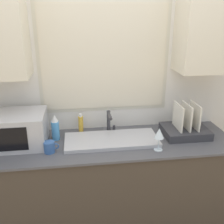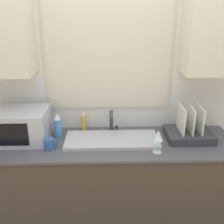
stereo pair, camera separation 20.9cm
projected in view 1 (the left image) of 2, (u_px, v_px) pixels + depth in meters
The scene contains 10 objects.
countertop at pixel (109, 185), 2.38m from camera, with size 2.15×0.64×0.89m.
wall_back at pixel (105, 74), 2.32m from camera, with size 6.00×0.38×2.60m.
sink_basin at pixel (112, 140), 2.22m from camera, with size 0.79×0.33×0.03m.
faucet at pixel (109, 120), 2.34m from camera, with size 0.08×0.17×0.21m.
microwave at pixel (16, 129), 2.14m from camera, with size 0.48×0.38×0.27m.
dish_rack at pixel (185, 129), 2.33m from camera, with size 0.39×0.32×0.29m.
spray_bottle at pixel (55, 128), 2.23m from camera, with size 0.07×0.07×0.22m.
soap_bottle at pixel (81, 124), 2.37m from camera, with size 0.04×0.04×0.18m.
mug_near_sink at pixel (50, 147), 2.04m from camera, with size 0.12×0.09×0.09m.
wine_glass at pixel (159, 134), 2.04m from camera, with size 0.08×0.08×0.19m.
Camera 1 is at (-0.24, -1.67, 1.91)m, focal length 42.00 mm.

